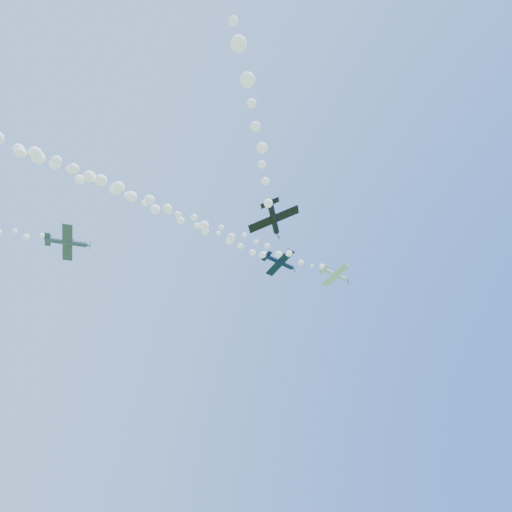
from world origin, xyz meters
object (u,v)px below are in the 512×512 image
plane_black (273,218)px  plane_grey (67,242)px  plane_navy (280,262)px  plane_white (335,275)px

plane_black → plane_grey: bearing=80.2°
plane_navy → plane_black: bearing=-128.4°
plane_navy → plane_black: (-14.01, -19.18, -13.63)m
plane_navy → plane_grey: 35.79m
plane_grey → plane_black: 33.52m
plane_navy → plane_black: plane_navy is taller
plane_navy → plane_black: size_ratio=1.33×
plane_grey → plane_black: plane_grey is taller
plane_white → plane_grey: 44.92m
plane_white → plane_black: 29.15m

